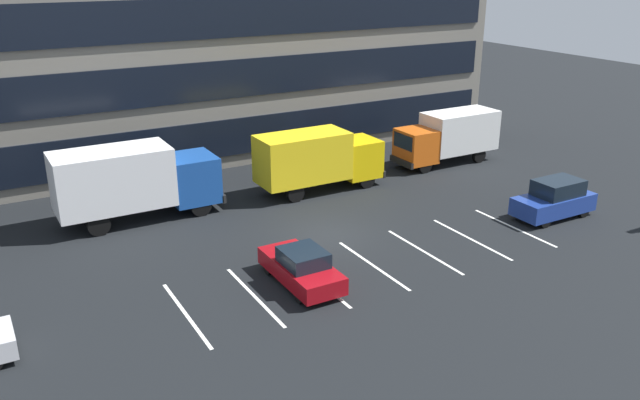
# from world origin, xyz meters

# --- Properties ---
(ground_plane) EXTENTS (120.00, 120.00, 0.00)m
(ground_plane) POSITION_xyz_m (0.00, 0.00, 0.00)
(ground_plane) COLOR black
(office_building) EXTENTS (41.08, 11.68, 14.40)m
(office_building) POSITION_xyz_m (0.00, 17.95, 7.20)
(office_building) COLOR slate
(office_building) RESTS_ON ground_plane
(lot_markings) EXTENTS (16.94, 5.40, 0.01)m
(lot_markings) POSITION_xyz_m (0.00, -3.82, 0.00)
(lot_markings) COLOR silver
(lot_markings) RESTS_ON ground_plane
(box_truck_orange) EXTENTS (7.04, 2.33, 3.26)m
(box_truck_orange) POSITION_xyz_m (12.58, 6.25, 1.84)
(box_truck_orange) COLOR #D85914
(box_truck_orange) RESTS_ON ground_plane
(box_truck_blue) EXTENTS (8.15, 2.70, 3.78)m
(box_truck_blue) POSITION_xyz_m (-7.40, 6.48, 2.13)
(box_truck_blue) COLOR #194799
(box_truck_blue) RESTS_ON ground_plane
(box_truck_yellow_all) EXTENTS (7.39, 2.45, 3.43)m
(box_truck_yellow_all) POSITION_xyz_m (2.69, 5.76, 1.93)
(box_truck_yellow_all) COLOR yellow
(box_truck_yellow_all) RESTS_ON ground_plane
(sedan_maroon) EXTENTS (1.83, 4.38, 1.57)m
(sedan_maroon) POSITION_xyz_m (-3.49, -3.82, 0.74)
(sedan_maroon) COLOR maroon
(sedan_maroon) RESTS_ON ground_plane
(suv_navy) EXTENTS (4.35, 1.84, 1.97)m
(suv_navy) POSITION_xyz_m (11.18, -3.75, 0.95)
(suv_navy) COLOR navy
(suv_navy) RESTS_ON ground_plane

